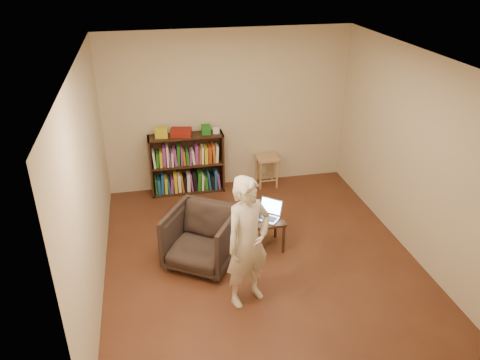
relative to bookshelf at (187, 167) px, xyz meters
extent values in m
plane|color=#4C2618|center=(0.72, -2.09, -0.44)|extent=(4.50, 4.50, 0.00)
plane|color=silver|center=(0.72, -2.09, 2.16)|extent=(4.50, 4.50, 0.00)
plane|color=beige|center=(0.72, 0.16, 0.86)|extent=(4.00, 0.00, 4.00)
plane|color=beige|center=(-1.28, -2.09, 0.86)|extent=(0.00, 4.50, 4.50)
plane|color=beige|center=(2.72, -2.09, 0.86)|extent=(0.00, 4.50, 4.50)
cube|color=black|center=(-0.58, -0.01, 0.06)|extent=(0.03, 0.30, 1.00)
cube|color=black|center=(0.59, -0.01, 0.06)|extent=(0.03, 0.30, 1.00)
cube|color=black|center=(0.00, 0.13, 0.06)|extent=(1.20, 0.02, 1.00)
cube|color=black|center=(0.00, -0.01, -0.42)|extent=(1.20, 0.30, 0.03)
cube|color=black|center=(0.00, -0.01, 0.06)|extent=(1.14, 0.30, 0.03)
cube|color=black|center=(0.00, -0.01, 0.55)|extent=(1.20, 0.30, 0.03)
cube|color=gold|center=(-0.37, -0.03, 0.64)|extent=(0.21, 0.16, 0.16)
cube|color=maroon|center=(-0.07, -0.01, 0.61)|extent=(0.36, 0.29, 0.11)
cube|color=#20711E|center=(0.33, -0.02, 0.63)|extent=(0.15, 0.15, 0.14)
cube|color=white|center=(0.50, -0.01, 0.60)|extent=(0.12, 0.12, 0.08)
cube|color=#AF7855|center=(1.34, -0.06, 0.07)|extent=(0.37, 0.37, 0.04)
cylinder|color=#AF7855|center=(1.20, -0.21, -0.19)|extent=(0.03, 0.03, 0.49)
cylinder|color=#AF7855|center=(1.49, -0.21, -0.19)|extent=(0.03, 0.03, 0.49)
cylinder|color=#AF7855|center=(1.20, 0.08, -0.19)|extent=(0.03, 0.03, 0.49)
cylinder|color=#AF7855|center=(1.49, 0.08, -0.19)|extent=(0.03, 0.03, 0.49)
imported|color=#322A21|center=(-0.03, -2.03, -0.06)|extent=(1.13, 1.13, 0.76)
cube|color=black|center=(0.87, -1.84, -0.01)|extent=(0.44, 0.44, 0.04)
cylinder|color=black|center=(0.68, -2.03, -0.24)|extent=(0.04, 0.04, 0.41)
cylinder|color=black|center=(1.06, -2.03, -0.24)|extent=(0.04, 0.04, 0.41)
cylinder|color=black|center=(0.68, -1.65, -0.24)|extent=(0.04, 0.04, 0.41)
cylinder|color=black|center=(1.06, -1.65, -0.24)|extent=(0.04, 0.04, 0.41)
cube|color=#B4B3B8|center=(0.86, -1.86, 0.02)|extent=(0.38, 0.37, 0.02)
cube|color=black|center=(0.86, -1.86, 0.03)|extent=(0.28, 0.27, 0.00)
cube|color=#B4B3B8|center=(0.95, -1.75, 0.13)|extent=(0.29, 0.26, 0.22)
cube|color=#B6DEFF|center=(0.95, -1.75, 0.13)|extent=(0.25, 0.22, 0.18)
imported|color=beige|center=(0.39, -2.83, 0.35)|extent=(0.68, 0.58, 1.58)
camera|label=1|loc=(-0.57, -6.98, 3.27)|focal=35.00mm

